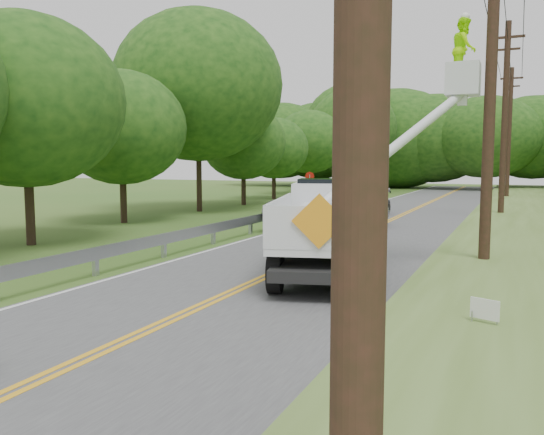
% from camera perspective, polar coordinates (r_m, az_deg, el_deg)
% --- Properties ---
extents(ground, '(140.00, 140.00, 0.00)m').
position_cam_1_polar(ground, '(9.45, -15.44, -12.50)').
color(ground, '#34601F').
rests_on(ground, ground).
extents(road, '(7.20, 96.00, 0.03)m').
position_cam_1_polar(road, '(21.86, 8.62, -1.95)').
color(road, '#494A4C').
rests_on(road, ground).
extents(guardrail, '(0.18, 48.00, 0.77)m').
position_cam_1_polar(guardrail, '(24.00, -0.06, 0.11)').
color(guardrail, '#A1A5A9').
rests_on(guardrail, ground).
extents(utility_poles, '(1.60, 43.30, 10.00)m').
position_cam_1_polar(utility_poles, '(24.02, 22.62, 10.94)').
color(utility_poles, black).
rests_on(utility_poles, ground).
extents(treeline_left, '(11.61, 56.68, 11.68)m').
position_cam_1_polar(treeline_left, '(40.81, 0.23, 10.24)').
color(treeline_left, '#332319').
rests_on(treeline_left, ground).
extents(treeline_horizon, '(55.90, 13.53, 11.38)m').
position_cam_1_polar(treeline_horizon, '(63.36, 20.03, 7.77)').
color(treeline_horizon, '#163E12').
rests_on(treeline_horizon, ground).
extents(bucket_truck, '(5.51, 7.23, 6.74)m').
position_cam_1_polar(bucket_truck, '(15.48, 6.98, 0.61)').
color(bucket_truck, black).
rests_on(bucket_truck, road).
extents(suv_silver, '(4.90, 6.93, 1.76)m').
position_cam_1_polar(suv_silver, '(24.15, 6.16, 0.93)').
color(suv_silver, silver).
rests_on(suv_silver, road).
extents(suv_darkgrey, '(3.80, 5.27, 1.42)m').
position_cam_1_polar(suv_darkgrey, '(32.79, 9.90, 1.86)').
color(suv_darkgrey, '#333539').
rests_on(suv_darkgrey, road).
extents(stop_sign_permanent, '(0.48, 0.22, 2.40)m').
position_cam_1_polar(stop_sign_permanent, '(30.02, 3.92, 3.20)').
color(stop_sign_permanent, '#A1A5A9').
rests_on(stop_sign_permanent, ground).
extents(yard_sign, '(0.46, 0.20, 0.70)m').
position_cam_1_polar(yard_sign, '(9.76, 21.20, -9.02)').
color(yard_sign, white).
rests_on(yard_sign, ground).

